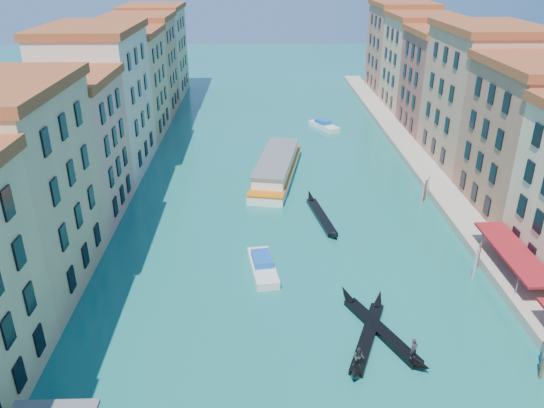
{
  "coord_description": "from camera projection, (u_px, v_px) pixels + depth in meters",
  "views": [
    {
      "loc": [
        -2.94,
        -5.66,
        29.35
      ],
      "look_at": [
        -1.52,
        46.07,
        5.25
      ],
      "focal_mm": 35.0,
      "sensor_mm": 36.0,
      "label": 1
    }
  ],
  "objects": [
    {
      "name": "left_bank_palazzos",
      "position": [
        87.0,
        118.0,
        71.46
      ],
      "size": [
        12.8,
        128.4,
        21.0
      ],
      "color": "beige",
      "rests_on": "ground"
    },
    {
      "name": "motorboat_mid",
      "position": [
        263.0,
        266.0,
        54.51
      ],
      "size": [
        3.32,
        7.58,
        1.52
      ],
      "rotation": [
        0.0,
        0.0,
        0.14
      ],
      "color": "silver",
      "rests_on": "ground"
    },
    {
      "name": "quay",
      "position": [
        430.0,
        177.0,
        76.83
      ],
      "size": [
        4.0,
        140.0,
        1.0
      ],
      "primitive_type": "cube",
      "color": "#B0A28D",
      "rests_on": "ground"
    },
    {
      "name": "gondola_right",
      "position": [
        367.0,
        337.0,
        44.43
      ],
      "size": [
        5.5,
        11.88,
        2.48
      ],
      "rotation": [
        0.0,
        0.0,
        -0.38
      ],
      "color": "black",
      "rests_on": "ground"
    },
    {
      "name": "mooring_poles_right",
      "position": [
        528.0,
        333.0,
        43.62
      ],
      "size": [
        1.44,
        54.24,
        3.2
      ],
      "color": "#513A1B",
      "rests_on": "ground"
    },
    {
      "name": "motorboat_far",
      "position": [
        324.0,
        125.0,
        100.28
      ],
      "size": [
        5.38,
        7.39,
        1.49
      ],
      "rotation": [
        0.0,
        0.0,
        0.49
      ],
      "color": "silver",
      "rests_on": "ground"
    },
    {
      "name": "gondola_fore",
      "position": [
        381.0,
        329.0,
        45.45
      ],
      "size": [
        6.21,
        11.89,
        2.53
      ],
      "rotation": [
        0.0,
        0.0,
        0.44
      ],
      "color": "black",
      "rests_on": "ground"
    },
    {
      "name": "gondola_far",
      "position": [
        321.0,
        215.0,
        65.68
      ],
      "size": [
        3.11,
        13.07,
        1.86
      ],
      "rotation": [
        0.0,
        0.0,
        0.16
      ],
      "color": "black",
      "rests_on": "ground"
    },
    {
      "name": "right_bank_palazzos",
      "position": [
        496.0,
        114.0,
        73.12
      ],
      "size": [
        12.8,
        128.4,
        21.0
      ],
      "color": "#9F5740",
      "rests_on": "ground"
    },
    {
      "name": "vaporetto_far",
      "position": [
        276.0,
        167.0,
        77.7
      ],
      "size": [
        8.62,
        21.75,
        3.16
      ],
      "rotation": [
        0.0,
        0.0,
        -0.18
      ],
      "color": "white",
      "rests_on": "ground"
    }
  ]
}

